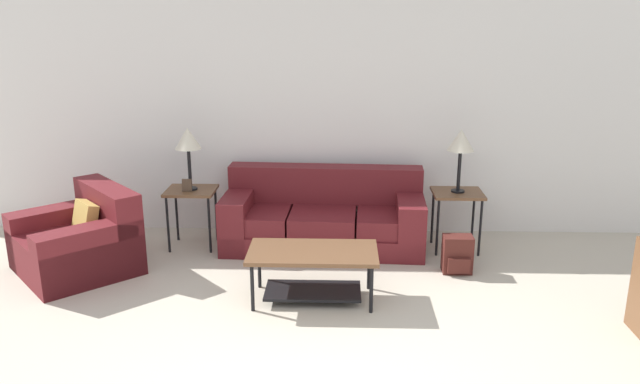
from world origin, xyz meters
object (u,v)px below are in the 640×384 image
at_px(coffee_table, 313,264).
at_px(couch, 324,219).
at_px(armchair, 80,242).
at_px(backpack, 457,255).
at_px(side_table_left, 191,196).
at_px(side_table_right, 457,199).
at_px(table_lamp_left, 188,140).
at_px(table_lamp_right, 461,142).

bearing_deg(coffee_table, couch, 87.43).
distance_m(armchair, backpack, 3.66).
bearing_deg(side_table_left, armchair, -145.17).
relative_size(side_table_left, side_table_right, 1.00).
height_order(coffee_table, side_table_left, side_table_left).
bearing_deg(side_table_right, coffee_table, -139.36).
bearing_deg(table_lamp_left, table_lamp_right, 0.00).
height_order(table_lamp_left, table_lamp_right, same).
xyz_separation_m(armchair, backpack, (3.66, 0.06, -0.11)).
height_order(armchair, table_lamp_right, table_lamp_right).
xyz_separation_m(couch, side_table_left, (-1.40, -0.07, 0.26)).
xyz_separation_m(side_table_right, backpack, (-0.08, -0.61, -0.38)).
height_order(couch, armchair, couch).
height_order(couch, side_table_right, couch).
bearing_deg(side_table_right, backpack, -97.81).
xyz_separation_m(armchair, table_lamp_right, (3.74, 0.66, 0.88)).
bearing_deg(armchair, side_table_left, 34.83).
bearing_deg(backpack, side_table_right, 82.19).
bearing_deg(table_lamp_left, backpack, -12.63).
height_order(armchair, table_lamp_left, table_lamp_left).
height_order(side_table_left, table_lamp_left, table_lamp_left).
bearing_deg(table_lamp_left, couch, 2.93).
distance_m(armchair, side_table_right, 3.81).
bearing_deg(table_lamp_right, backpack, -97.81).
bearing_deg(backpack, table_lamp_left, 167.37).
bearing_deg(side_table_left, backpack, -12.63).
bearing_deg(coffee_table, table_lamp_left, 137.04).
relative_size(armchair, side_table_left, 2.25).
bearing_deg(table_lamp_left, coffee_table, -42.96).
height_order(couch, side_table_left, couch).
distance_m(table_lamp_right, backpack, 1.16).
relative_size(couch, coffee_table, 1.91).
bearing_deg(side_table_left, side_table_right, 0.00).
relative_size(armchair, side_table_right, 2.25).
height_order(couch, backpack, couch).
height_order(coffee_table, table_lamp_left, table_lamp_left).
xyz_separation_m(armchair, table_lamp_left, (0.95, 0.66, 0.88)).
distance_m(side_table_right, table_lamp_left, 2.86).
distance_m(armchair, side_table_left, 1.19).
bearing_deg(side_table_right, table_lamp_right, -63.43).
bearing_deg(armchair, table_lamp_right, 10.03).
xyz_separation_m(table_lamp_left, backpack, (2.71, -0.61, -0.98)).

